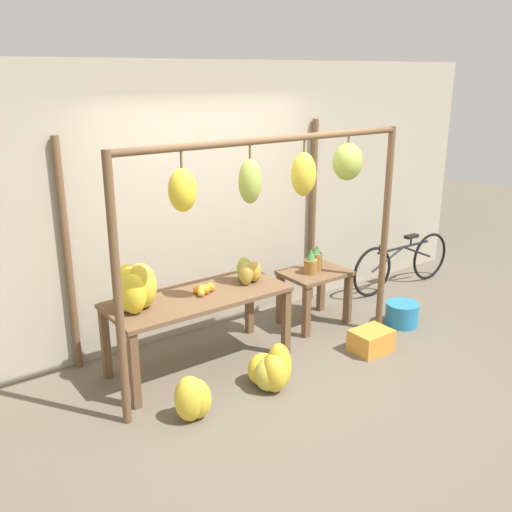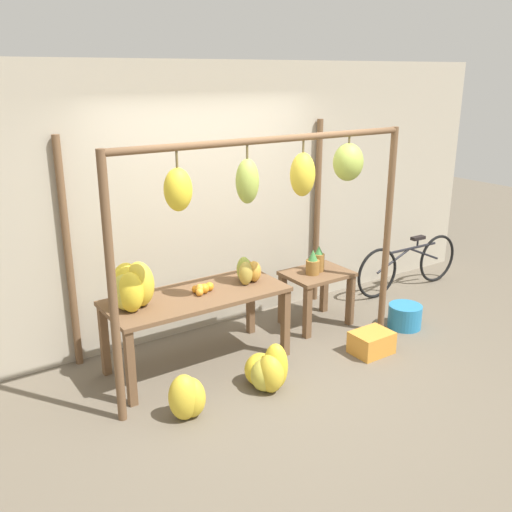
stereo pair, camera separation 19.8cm
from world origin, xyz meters
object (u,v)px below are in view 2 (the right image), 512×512
Objects in this scene: banana_pile_on_table at (131,287)px; papaya_pile at (247,271)px; banana_pile_ground_left at (187,397)px; banana_pile_ground_right at (268,371)px; pineapple_cluster at (315,262)px; blue_bucket at (405,316)px; parked_bicycle at (409,264)px; orange_pile at (202,289)px; fruit_crate_white at (371,343)px.

banana_pile_on_table is 1.18m from papaya_pile.
banana_pile_ground_left is 1.45m from papaya_pile.
papaya_pile is (0.27, 0.73, 0.67)m from banana_pile_ground_right.
blue_bucket is at bearing -38.35° from pineapple_cluster.
banana_pile_on_table is 0.29× the size of parked_bicycle.
banana_pile_on_table reaches higher than parked_bicycle.
banana_pile_ground_right is 0.28× the size of parked_bicycle.
orange_pile is 0.55× the size of fruit_crate_white.
banana_pile_on_table reaches higher than pineapple_cluster.
parked_bicycle is (3.80, 0.21, -0.57)m from banana_pile_on_table.
orange_pile is 1.79m from fruit_crate_white.
parked_bicycle reaches higher than fruit_crate_white.
orange_pile is (0.67, -0.05, -0.14)m from banana_pile_on_table.
orange_pile is 0.72× the size of papaya_pile.
parked_bicycle is (3.68, 0.99, 0.15)m from banana_pile_ground_left.
fruit_crate_white is (1.25, -0.03, -0.06)m from banana_pile_ground_right.
fruit_crate_white is at bearing -20.35° from banana_pile_on_table.
orange_pile is 0.75× the size of pineapple_cluster.
banana_pile_ground_right is (-1.20, -0.82, -0.56)m from pineapple_cluster.
orange_pile is at bearing 108.18° from banana_pile_ground_right.
banana_pile_ground_left is 2.79m from blue_bucket.
parked_bicycle is at bearing 31.65° from fruit_crate_white.
banana_pile_on_table is 1.69× the size of papaya_pile.
banana_pile_ground_left is at bearing -157.45° from pineapple_cluster.
parked_bicycle is at bearing 15.05° from banana_pile_ground_left.
banana_pile_on_table is 1.28× the size of banana_pile_ground_left.
banana_pile_on_table reaches higher than papaya_pile.
fruit_crate_white is at bearing -37.94° from papaya_pile.
banana_pile_ground_left is at bearing -127.46° from orange_pile.
pineapple_cluster is 0.60× the size of banana_pile_ground_right.
banana_pile_ground_left is 0.23× the size of parked_bicycle.
banana_pile_on_table is at bearing 98.30° from banana_pile_ground_left.
banana_pile_ground_left is 2.04m from fruit_crate_white.
blue_bucket is (2.22, -0.52, -0.64)m from orange_pile.
pineapple_cluster is at bearing 1.39° from banana_pile_on_table.
parked_bicycle is at bearing 18.81° from banana_pile_ground_right.
papaya_pile reaches higher than banana_pile_ground_right.
parked_bicycle is (3.13, 0.26, -0.43)m from orange_pile.
banana_pile_ground_right reaches higher than fruit_crate_white.
banana_pile_ground_left is at bearing -81.70° from banana_pile_on_table.
pineapple_cluster is (2.11, 0.05, -0.18)m from banana_pile_on_table.
banana_pile_ground_left is at bearing -175.67° from blue_bucket.
parked_bicycle is at bearing 4.79° from orange_pile.
banana_pile_ground_right is at bearing -161.19° from parked_bicycle.
parked_bicycle is 2.68m from papaya_pile.
orange_pile is at bearing -178.55° from papaya_pile.
banana_pile_ground_right is (0.91, -0.77, -0.74)m from banana_pile_on_table.
banana_pile_ground_right is 1.99m from blue_bucket.
pineapple_cluster is 0.79× the size of blue_bucket.
banana_pile_ground_right reaches higher than banana_pile_ground_left.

